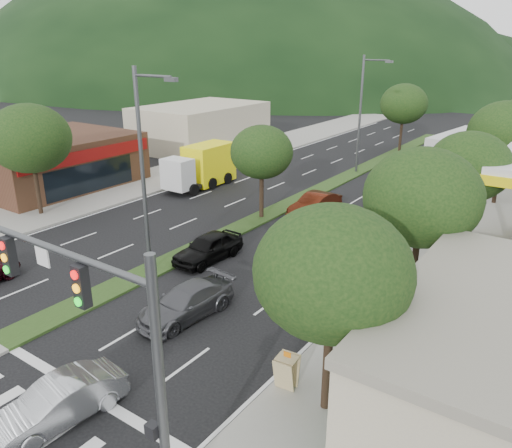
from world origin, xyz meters
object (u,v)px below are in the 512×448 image
Objects in this scene: tree_r_c at (469,167)px; a_frame_sign at (287,369)px; tree_r_a at (333,272)px; car_queue_e at (392,169)px; car_queue_c at (315,205)px; tree_r_b at (422,197)px; car_queue_d at (398,185)px; car_queue_f at (438,151)px; sedan_silver at (59,403)px; car_queue_a at (208,247)px; tree_r_d at (506,132)px; streetlight_near at (145,165)px; motorhome at (459,151)px; tree_l_a at (30,139)px; tree_med_near at (262,152)px; traffic_signal at (108,332)px; car_queue_b at (186,302)px; box_truck at (203,167)px; streetlight_mid at (363,109)px; tree_med_far at (404,104)px.

tree_r_c is 4.16× the size of a_frame_sign.
car_queue_e is at bearing 106.74° from tree_r_a.
car_queue_c is at bearing -94.17° from car_queue_e.
tree_r_b is at bearing 90.00° from tree_r_a.
tree_r_c is 10.26m from car_queue_c.
car_queue_d is 14.70m from car_queue_f.
sedan_silver is 0.96× the size of car_queue_a.
tree_r_d is 0.72× the size of streetlight_near.
motorhome reaches higher than car_queue_c.
car_queue_c reaches higher than sedan_silver.
streetlight_near reaches higher than car_queue_c.
tree_l_a reaches higher than car_queue_d.
tree_med_near is 17.78m from a_frame_sign.
traffic_signal is 5.28m from sedan_silver.
tree_r_a is 8.76m from car_queue_b.
box_truck is 0.71× the size of motorhome.
traffic_signal is at bearing 125.97° from box_truck.
tree_l_a is at bearing -117.87° from motorhome.
car_queue_d is at bearing 96.98° from traffic_signal.
streetlight_near is 6.43× the size of a_frame_sign.
tree_r_c is at bearing -68.72° from motorhome.
tree_r_c is at bearing -47.78° from streetlight_mid.
streetlight_mid is at bearing 139.60° from car_queue_d.
a_frame_sign reaches higher than car_queue_a.
tree_med_near is 0.83× the size of tree_l_a.
motorhome is (7.23, -5.50, -3.14)m from tree_med_far.
tree_l_a reaches higher than tree_r_d.
sedan_silver is 39.62m from motorhome.
streetlight_near reaches higher than car_queue_a.
tree_r_a is at bearing -13.76° from tree_l_a.
tree_r_d reaches higher than tree_med_near.
tree_r_b is 34.18m from tree_med_far.
car_queue_f is (16.73, 33.37, -4.51)m from tree_l_a.
traffic_signal reaches higher than car_queue_d.
motorhome reaches higher than a_frame_sign.
car_queue_b is 2.95× the size of a_frame_sign.
car_queue_b is 0.99× the size of car_queue_f.
streetlight_near is at bearing -88.82° from tree_med_near.
tree_r_b is 24.09m from streetlight_mid.
a_frame_sign is at bearing -20.72° from streetlight_near.
tree_r_c is at bearing 2.06° from car_queue_c.
car_queue_f is at bearing 80.54° from tree_med_near.
car_queue_d is (-6.67, 16.71, -4.32)m from tree_r_b.
tree_l_a reaches higher than car_queue_f.
streetlight_near reaches higher than tree_med_near.
tree_r_b is 1.91× the size of car_queue_e.
traffic_signal is 0.97× the size of tree_l_a.
tree_med_far is (-12.00, 14.00, -0.17)m from tree_r_d.
tree_r_d is 0.99× the size of tree_l_a.
tree_r_c is 1.78× the size of car_queue_e.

